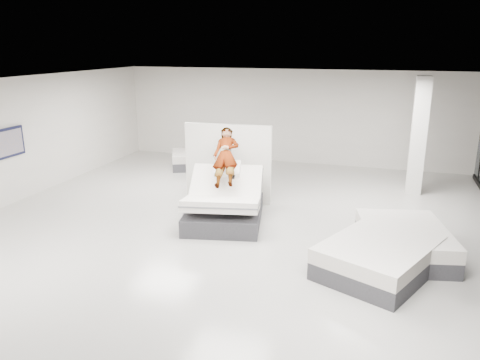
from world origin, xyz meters
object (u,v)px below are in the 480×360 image
Objects in this scene: hero_bed at (224,205)px; flat_bed_right_far at (404,241)px; divider_panel at (228,164)px; flat_bed_right_near at (378,258)px; wall_poster at (9,142)px; remote at (234,177)px; person at (226,164)px; column at (419,136)px; flat_bed_left_far at (201,159)px.

flat_bed_right_far is at bearing -9.01° from hero_bed.
flat_bed_right_near is (3.89, -2.98, -0.73)m from divider_panel.
wall_poster is (-5.65, -0.31, 1.18)m from hero_bed.
wall_poster is at bearing 172.21° from flat_bed_right_near.
flat_bed_right_near reaches higher than flat_bed_right_far.
hero_bed is 17.98× the size of remote.
remote reaches higher than flat_bed_right_near.
remote is at bearing -57.85° from person.
hero_bed is at bearing -139.23° from column.
remote is at bearing 154.32° from flat_bed_right_near.
column reaches higher than person.
remote is at bearing 2.41° from hero_bed.
remote is 3.71m from flat_bed_right_near.
column is (0.79, 5.25, 1.30)m from flat_bed_right_near.
column reaches higher than wall_poster.
person is 11.85× the size of remote.
divider_panel is 0.95× the size of flat_bed_right_far.
flat_bed_right_near is 2.76× the size of wall_poster.
divider_panel is 0.86× the size of flat_bed_right_near.
column is (4.68, 2.27, 0.57)m from divider_panel.
hero_bed is at bearing -90.00° from person.
column reaches higher than hero_bed.
divider_panel reaches higher than remote.
flat_bed_right_near is at bearing -39.59° from person.
divider_panel reaches higher than flat_bed_right_far.
remote is 5.37m from flat_bed_left_far.
wall_poster is at bearing 174.44° from person.
flat_bed_left_far is (-2.45, 4.60, -0.15)m from hero_bed.
flat_bed_left_far is at bearing 118.05° from hero_bed.
column is (4.28, 3.69, 1.18)m from hero_bed.
person is at bearing 101.86° from hero_bed.
flat_bed_left_far is at bearing 107.21° from person.
flat_bed_right_near is (3.27, -1.57, -0.81)m from remote.
column is at bearing -7.66° from flat_bed_left_far.
column is at bearing 21.93° from wall_poster.
hero_bed is 1.09× the size of flat_bed_left_far.
flat_bed_right_near is 5.47m from column.
divider_panel is 0.97× the size of flat_bed_left_far.
remote is 3.86m from flat_bed_right_far.
hero_bed reaches higher than flat_bed_left_far.
flat_bed_right_far is (4.34, -2.04, -0.74)m from divider_panel.
divider_panel is 5.23m from column.
remote is at bearing 3.11° from wall_poster.
divider_panel is (-0.62, 1.41, -0.08)m from remote.
flat_bed_left_far is at bearing 108.36° from remote.
flat_bed_right_near is at bearing -24.11° from hero_bed.
flat_bed_right_near is at bearing -37.54° from remote.
remote is (0.29, -0.30, -0.19)m from person.
remote is 5.50m from column.
person is at bearing -77.85° from divider_panel.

